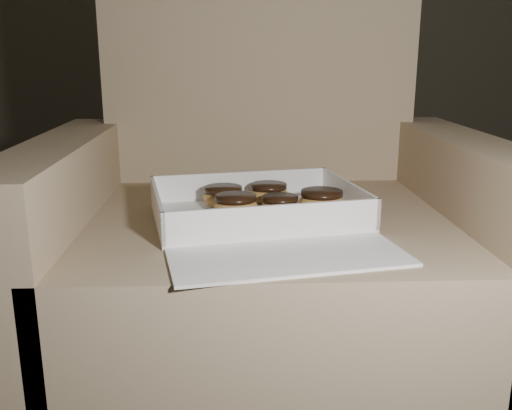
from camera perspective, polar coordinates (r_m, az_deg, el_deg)
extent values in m
plane|color=black|center=(1.41, 3.40, -16.14)|extent=(4.50, 4.50, 0.00)
cube|color=#9E8965|center=(1.20, 1.08, -10.43)|extent=(0.73, 0.73, 0.43)
cube|color=#9E8965|center=(1.42, 0.29, 13.45)|extent=(0.73, 0.14, 0.53)
cube|color=#9E8965|center=(1.21, -18.04, -7.27)|extent=(0.12, 0.73, 0.57)
cube|color=#9E8965|center=(1.26, 19.48, -6.57)|extent=(0.12, 0.73, 0.57)
cube|color=white|center=(1.07, 0.00, -1.24)|extent=(0.41, 0.34, 0.01)
cube|color=white|center=(1.19, -1.52, 2.02)|extent=(0.36, 0.08, 0.06)
cube|color=white|center=(0.93, 1.93, -1.65)|extent=(0.36, 0.08, 0.06)
cube|color=white|center=(1.03, -9.85, -0.20)|extent=(0.06, 0.27, 0.06)
cube|color=white|center=(1.11, 9.14, 0.95)|extent=(0.06, 0.27, 0.06)
cube|color=#D35571|center=(1.12, 9.35, 0.96)|extent=(0.05, 0.27, 0.05)
cube|color=white|center=(0.87, 3.30, -5.22)|extent=(0.39, 0.22, 0.01)
ellipsoid|color=#E3A74F|center=(1.15, 1.28, 1.11)|extent=(0.08, 0.08, 0.04)
cylinder|color=black|center=(1.14, 1.28, 1.91)|extent=(0.07, 0.07, 0.01)
ellipsoid|color=#E3A74F|center=(1.12, -3.30, 0.78)|extent=(0.08, 0.08, 0.04)
cylinder|color=black|center=(1.12, -3.31, 1.61)|extent=(0.07, 0.07, 0.01)
ellipsoid|color=#E3A74F|center=(1.09, 6.57, 0.28)|extent=(0.09, 0.09, 0.04)
cylinder|color=black|center=(1.08, 6.60, 1.20)|extent=(0.08, 0.08, 0.01)
ellipsoid|color=#E3A74F|center=(1.05, -2.03, -0.18)|extent=(0.08, 0.08, 0.04)
cylinder|color=black|center=(1.05, -2.04, 0.73)|extent=(0.08, 0.08, 0.01)
ellipsoid|color=#E3A74F|center=(1.06, 2.44, -0.13)|extent=(0.07, 0.07, 0.03)
cylinder|color=black|center=(1.06, 2.45, 0.66)|extent=(0.07, 0.07, 0.01)
ellipsoid|color=black|center=(1.04, -0.32, -1.30)|extent=(0.01, 0.01, 0.00)
ellipsoid|color=black|center=(1.03, -6.04, -1.53)|extent=(0.01, 0.01, 0.00)
ellipsoid|color=black|center=(1.00, -0.10, -1.91)|extent=(0.01, 0.01, 0.00)
ellipsoid|color=black|center=(1.06, 5.00, -1.08)|extent=(0.01, 0.01, 0.00)
ellipsoid|color=black|center=(1.01, -2.46, -1.86)|extent=(0.01, 0.01, 0.00)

